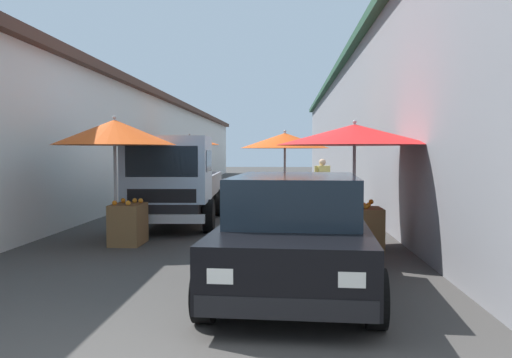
{
  "coord_description": "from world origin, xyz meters",
  "views": [
    {
      "loc": [
        -3.7,
        -1.35,
        1.75
      ],
      "look_at": [
        7.53,
        -0.73,
        1.18
      ],
      "focal_mm": 37.54,
      "sensor_mm": 36.0,
      "label": 1
    }
  ],
  "objects_px": {
    "fruit_stall_near_left": "(116,144)",
    "vendor_by_crates": "(322,181)",
    "fruit_stall_far_left": "(286,154)",
    "fruit_stall_mid_lane": "(356,146)",
    "plastic_stool": "(178,200)",
    "hatchback_car": "(295,233)",
    "fruit_stall_far_right": "(189,151)",
    "delivery_truck": "(173,183)"
  },
  "relations": [
    {
      "from": "plastic_stool",
      "to": "fruit_stall_far_left",
      "type": "bearing_deg",
      "value": -128.19
    },
    {
      "from": "vendor_by_crates",
      "to": "fruit_stall_near_left",
      "type": "bearing_deg",
      "value": 146.75
    },
    {
      "from": "plastic_stool",
      "to": "delivery_truck",
      "type": "bearing_deg",
      "value": -170.35
    },
    {
      "from": "fruit_stall_near_left",
      "to": "hatchback_car",
      "type": "xyz_separation_m",
      "value": [
        -3.15,
        -3.27,
        -1.15
      ]
    },
    {
      "from": "fruit_stall_far_right",
      "to": "delivery_truck",
      "type": "xyz_separation_m",
      "value": [
        -7.38,
        -0.96,
        -0.76
      ]
    },
    {
      "from": "fruit_stall_far_left",
      "to": "fruit_stall_near_left",
      "type": "xyz_separation_m",
      "value": [
        -3.26,
        3.16,
        0.19
      ]
    },
    {
      "from": "hatchback_car",
      "to": "delivery_truck",
      "type": "bearing_deg",
      "value": 26.35
    },
    {
      "from": "fruit_stall_far_left",
      "to": "fruit_stall_near_left",
      "type": "relative_size",
      "value": 0.94
    },
    {
      "from": "fruit_stall_far_left",
      "to": "vendor_by_crates",
      "type": "bearing_deg",
      "value": -18.99
    },
    {
      "from": "fruit_stall_near_left",
      "to": "hatchback_car",
      "type": "distance_m",
      "value": 4.69
    },
    {
      "from": "fruit_stall_far_left",
      "to": "hatchback_car",
      "type": "relative_size",
      "value": 0.57
    },
    {
      "from": "vendor_by_crates",
      "to": "plastic_stool",
      "type": "bearing_deg",
      "value": 100.3
    },
    {
      "from": "fruit_stall_mid_lane",
      "to": "plastic_stool",
      "type": "distance_m",
      "value": 7.62
    },
    {
      "from": "vendor_by_crates",
      "to": "fruit_stall_mid_lane",
      "type": "bearing_deg",
      "value": -179.09
    },
    {
      "from": "fruit_stall_near_left",
      "to": "vendor_by_crates",
      "type": "relative_size",
      "value": 1.58
    },
    {
      "from": "fruit_stall_far_right",
      "to": "fruit_stall_mid_lane",
      "type": "height_order",
      "value": "fruit_stall_far_right"
    },
    {
      "from": "vendor_by_crates",
      "to": "plastic_stool",
      "type": "distance_m",
      "value": 4.38
    },
    {
      "from": "fruit_stall_far_left",
      "to": "fruit_stall_mid_lane",
      "type": "relative_size",
      "value": 0.83
    },
    {
      "from": "fruit_stall_mid_lane",
      "to": "vendor_by_crates",
      "type": "relative_size",
      "value": 1.8
    },
    {
      "from": "fruit_stall_far_left",
      "to": "hatchback_car",
      "type": "bearing_deg",
      "value": -178.97
    },
    {
      "from": "fruit_stall_far_left",
      "to": "vendor_by_crates",
      "type": "relative_size",
      "value": 1.49
    },
    {
      "from": "hatchback_car",
      "to": "vendor_by_crates",
      "type": "xyz_separation_m",
      "value": [
        9.67,
        -1.01,
        0.14
      ]
    },
    {
      "from": "fruit_stall_mid_lane",
      "to": "plastic_stool",
      "type": "height_order",
      "value": "fruit_stall_mid_lane"
    },
    {
      "from": "fruit_stall_near_left",
      "to": "delivery_truck",
      "type": "relative_size",
      "value": 0.49
    },
    {
      "from": "fruit_stall_far_left",
      "to": "fruit_stall_near_left",
      "type": "distance_m",
      "value": 4.54
    },
    {
      "from": "fruit_stall_far_left",
      "to": "plastic_stool",
      "type": "height_order",
      "value": "fruit_stall_far_left"
    },
    {
      "from": "fruit_stall_far_right",
      "to": "hatchback_car",
      "type": "bearing_deg",
      "value": -164.13
    },
    {
      "from": "delivery_truck",
      "to": "fruit_stall_far_left",
      "type": "bearing_deg",
      "value": -68.54
    },
    {
      "from": "hatchback_car",
      "to": "fruit_stall_near_left",
      "type": "bearing_deg",
      "value": 46.09
    },
    {
      "from": "fruit_stall_near_left",
      "to": "vendor_by_crates",
      "type": "height_order",
      "value": "fruit_stall_near_left"
    },
    {
      "from": "fruit_stall_near_left",
      "to": "plastic_stool",
      "type": "relative_size",
      "value": 5.57
    },
    {
      "from": "fruit_stall_far_right",
      "to": "hatchback_car",
      "type": "xyz_separation_m",
      "value": [
        -12.79,
        -3.64,
        -1.06
      ]
    },
    {
      "from": "fruit_stall_mid_lane",
      "to": "fruit_stall_far_right",
      "type": "bearing_deg",
      "value": 25.56
    },
    {
      "from": "fruit_stall_mid_lane",
      "to": "hatchback_car",
      "type": "height_order",
      "value": "fruit_stall_mid_lane"
    },
    {
      "from": "fruit_stall_far_left",
      "to": "fruit_stall_near_left",
      "type": "height_order",
      "value": "fruit_stall_near_left"
    },
    {
      "from": "fruit_stall_far_left",
      "to": "fruit_stall_far_right",
      "type": "bearing_deg",
      "value": 28.91
    },
    {
      "from": "vendor_by_crates",
      "to": "delivery_truck",
      "type": "bearing_deg",
      "value": 139.19
    },
    {
      "from": "fruit_stall_near_left",
      "to": "fruit_stall_far_left",
      "type": "bearing_deg",
      "value": -44.04
    },
    {
      "from": "fruit_stall_far_left",
      "to": "fruit_stall_mid_lane",
      "type": "bearing_deg",
      "value": -160.93
    },
    {
      "from": "fruit_stall_mid_lane",
      "to": "hatchback_car",
      "type": "bearing_deg",
      "value": 158.68
    },
    {
      "from": "fruit_stall_far_right",
      "to": "fruit_stall_near_left",
      "type": "relative_size",
      "value": 1.0
    },
    {
      "from": "hatchback_car",
      "to": "fruit_stall_mid_lane",
      "type": "bearing_deg",
      "value": -21.32
    }
  ]
}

